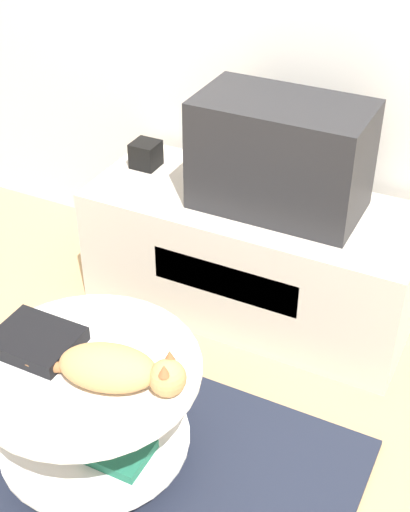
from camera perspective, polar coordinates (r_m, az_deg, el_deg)
ground_plane at (r=2.59m, az=-6.69°, el=-16.49°), size 12.00×12.00×0.00m
rug at (r=2.58m, az=-6.70°, el=-16.35°), size 1.56×1.01×0.02m
tv_stand at (r=3.06m, az=3.78°, el=0.03°), size 1.38×0.57×0.54m
tv at (r=2.78m, az=6.07°, el=7.97°), size 0.66×0.37×0.44m
speaker at (r=3.16m, az=-4.76°, el=8.10°), size 0.11×0.11×0.11m
coffee_table at (r=2.41m, az=-9.03°, el=-11.62°), size 0.73×0.73×0.43m
dvd_box at (r=2.38m, az=-13.34°, el=-6.60°), size 0.27×0.22×0.05m
cat at (r=2.19m, az=-7.03°, el=-8.97°), size 0.52×0.25×0.14m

